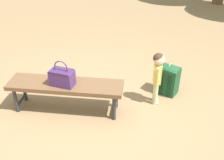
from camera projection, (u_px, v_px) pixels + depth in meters
name	position (u px, v px, depth m)	size (l,w,h in m)	color
ground_plane	(90.00, 111.00, 3.72)	(40.00, 40.00, 0.00)	#8C704C
park_bench	(65.00, 87.00, 3.55)	(1.65, 0.76, 0.45)	brown
handbag	(62.00, 77.00, 3.42)	(0.37, 0.30, 0.37)	#4C2D66
child_standing	(158.00, 71.00, 3.62)	(0.17, 0.22, 0.82)	#CCCC8C
backpack_large	(168.00, 78.00, 3.99)	(0.38, 0.37, 0.52)	#1E4C2D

